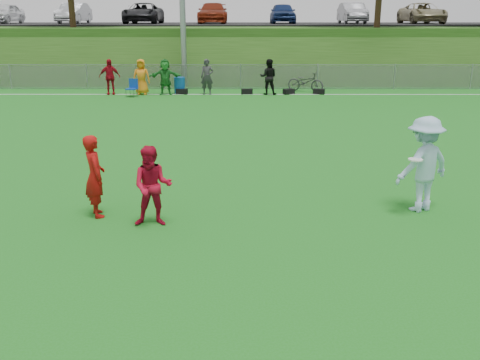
{
  "coord_description": "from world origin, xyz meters",
  "views": [
    {
      "loc": [
        0.04,
        -8.12,
        3.73
      ],
      "look_at": [
        0.02,
        0.5,
        1.06
      ],
      "focal_mm": 40.0,
      "sensor_mm": 36.0,
      "label": 1
    }
  ],
  "objects_px": {
    "frisbee": "(416,160)",
    "recycling_bin": "(180,85)",
    "player_red_center": "(153,186)",
    "bicycle": "(306,82)",
    "player_blue": "(423,164)",
    "player_red_left": "(95,176)"
  },
  "relations": [
    {
      "from": "frisbee",
      "to": "recycling_bin",
      "type": "xyz_separation_m",
      "value": [
        -6.32,
        16.78,
        -0.73
      ]
    },
    {
      "from": "player_red_center",
      "to": "frisbee",
      "type": "xyz_separation_m",
      "value": [
        4.89,
        0.47,
        0.38
      ]
    },
    {
      "from": "bicycle",
      "to": "player_blue",
      "type": "bearing_deg",
      "value": -152.31
    },
    {
      "from": "recycling_bin",
      "to": "bicycle",
      "type": "xyz_separation_m",
      "value": [
        6.28,
        0.65,
        0.09
      ]
    },
    {
      "from": "player_red_left",
      "to": "frisbee",
      "type": "xyz_separation_m",
      "value": [
        6.06,
        -0.02,
        0.33
      ]
    },
    {
      "from": "player_red_left",
      "to": "recycling_bin",
      "type": "xyz_separation_m",
      "value": [
        -0.26,
        16.76,
        -0.4
      ]
    },
    {
      "from": "recycling_bin",
      "to": "frisbee",
      "type": "bearing_deg",
      "value": -69.37
    },
    {
      "from": "frisbee",
      "to": "bicycle",
      "type": "distance_m",
      "value": 17.44
    },
    {
      "from": "bicycle",
      "to": "recycling_bin",
      "type": "bearing_deg",
      "value": 122.56
    },
    {
      "from": "bicycle",
      "to": "player_red_center",
      "type": "bearing_deg",
      "value": -168.51
    },
    {
      "from": "player_red_left",
      "to": "player_blue",
      "type": "xyz_separation_m",
      "value": [
        6.33,
        0.32,
        0.15
      ]
    },
    {
      "from": "player_red_left",
      "to": "bicycle",
      "type": "height_order",
      "value": "player_red_left"
    },
    {
      "from": "player_red_center",
      "to": "recycling_bin",
      "type": "bearing_deg",
      "value": 92.63
    },
    {
      "from": "player_blue",
      "to": "player_red_center",
      "type": "bearing_deg",
      "value": -17.96
    },
    {
      "from": "player_blue",
      "to": "recycling_bin",
      "type": "height_order",
      "value": "player_blue"
    },
    {
      "from": "player_red_left",
      "to": "frisbee",
      "type": "relative_size",
      "value": 5.81
    },
    {
      "from": "player_red_left",
      "to": "frisbee",
      "type": "bearing_deg",
      "value": -115.93
    },
    {
      "from": "player_blue",
      "to": "bicycle",
      "type": "height_order",
      "value": "player_blue"
    },
    {
      "from": "frisbee",
      "to": "bicycle",
      "type": "xyz_separation_m",
      "value": [
        -0.04,
        17.43,
        -0.64
      ]
    },
    {
      "from": "player_red_left",
      "to": "bicycle",
      "type": "xyz_separation_m",
      "value": [
        6.02,
        17.41,
        -0.3
      ]
    },
    {
      "from": "recycling_bin",
      "to": "bicycle",
      "type": "distance_m",
      "value": 6.31
    },
    {
      "from": "player_red_center",
      "to": "bicycle",
      "type": "distance_m",
      "value": 18.55
    }
  ]
}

